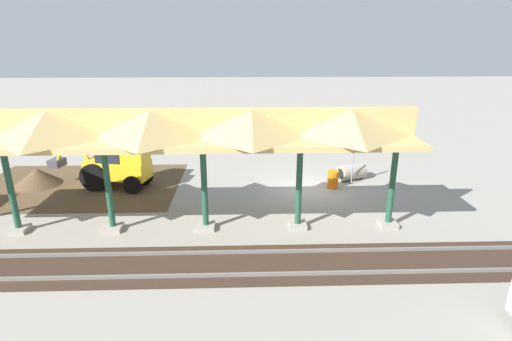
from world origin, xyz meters
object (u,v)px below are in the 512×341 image
object	(u,v)px
stop_sign	(354,152)
concrete_pipe	(351,172)
traffic_barrel	(333,179)
backhoe	(114,164)

from	to	relation	value
stop_sign	concrete_pipe	distance (m)	1.50
stop_sign	traffic_barrel	bearing A→B (deg)	25.85
stop_sign	traffic_barrel	size ratio (longest dim) A/B	2.72
stop_sign	backhoe	world-z (taller)	backhoe
backhoe	concrete_pipe	xyz separation A→B (m)	(-12.40, -0.71, -0.83)
backhoe	concrete_pipe	bearing A→B (deg)	-176.72
stop_sign	concrete_pipe	xyz separation A→B (m)	(-0.16, -0.66, -1.34)
stop_sign	concrete_pipe	bearing A→B (deg)	-103.28
stop_sign	backhoe	distance (m)	12.25
traffic_barrel	stop_sign	bearing A→B (deg)	-154.15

